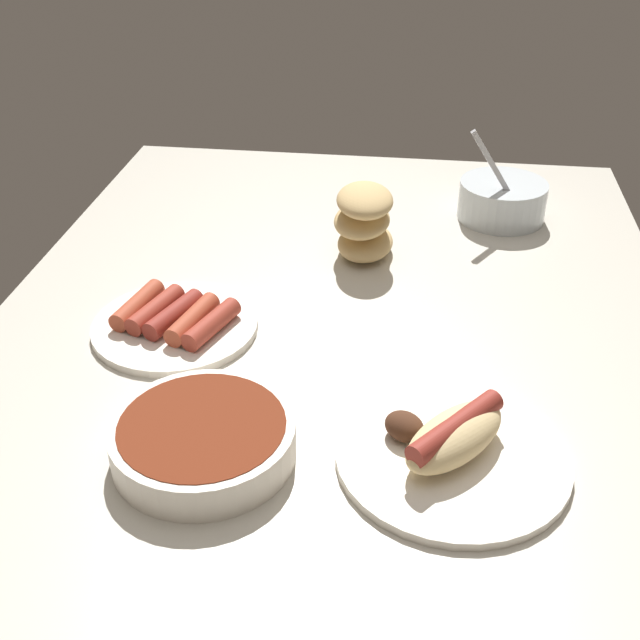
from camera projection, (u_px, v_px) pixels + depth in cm
name	position (u px, v px, depth cm)	size (l,w,h in cm)	color
ground_plane	(333.00, 335.00, 103.60)	(120.00, 90.00, 3.00)	beige
bowl_chili	(203.00, 438.00, 80.89)	(19.00, 19.00, 4.10)	white
bread_stack	(364.00, 221.00, 116.38)	(12.91, 9.59, 10.80)	tan
plate_hotdog_assembled	(451.00, 447.00, 80.54)	(24.03, 24.03, 5.61)	white
plate_sausages	(175.00, 321.00, 101.32)	(21.19, 21.19, 3.52)	white
bowl_coleslaw	(502.00, 198.00, 128.00)	(13.97, 13.97, 15.99)	silver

